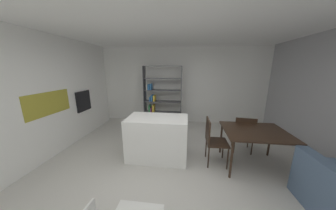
{
  "coord_description": "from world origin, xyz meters",
  "views": [
    {
      "loc": [
        0.43,
        -2.68,
        1.97
      ],
      "look_at": [
        -0.05,
        1.09,
        1.05
      ],
      "focal_mm": 16.29,
      "sensor_mm": 36.0,
      "label": 1
    }
  ],
  "objects_px": {
    "built_in_oven": "(83,101)",
    "dining_table": "(255,134)",
    "kitchen_island": "(158,138)",
    "open_bookshelf": "(160,96)",
    "dining_chair_island_side": "(212,138)",
    "dining_chair_far": "(244,131)"
  },
  "relations": [
    {
      "from": "built_in_oven",
      "to": "dining_table",
      "type": "relative_size",
      "value": 0.48
    },
    {
      "from": "kitchen_island",
      "to": "open_bookshelf",
      "type": "height_order",
      "value": "open_bookshelf"
    },
    {
      "from": "built_in_oven",
      "to": "open_bookshelf",
      "type": "bearing_deg",
      "value": 31.54
    },
    {
      "from": "dining_chair_island_side",
      "to": "built_in_oven",
      "type": "bearing_deg",
      "value": 74.08
    },
    {
      "from": "dining_table",
      "to": "dining_chair_far",
      "type": "xyz_separation_m",
      "value": [
        -0.01,
        0.53,
        -0.16
      ]
    },
    {
      "from": "built_in_oven",
      "to": "dining_table",
      "type": "height_order",
      "value": "built_in_oven"
    },
    {
      "from": "built_in_oven",
      "to": "dining_chair_far",
      "type": "xyz_separation_m",
      "value": [
        4.32,
        -0.44,
        -0.51
      ]
    },
    {
      "from": "built_in_oven",
      "to": "kitchen_island",
      "type": "xyz_separation_m",
      "value": [
        2.35,
        -0.9,
        -0.58
      ]
    },
    {
      "from": "dining_table",
      "to": "open_bookshelf",
      "type": "bearing_deg",
      "value": 135.98
    },
    {
      "from": "kitchen_island",
      "to": "built_in_oven",
      "type": "bearing_deg",
      "value": 158.95
    },
    {
      "from": "built_in_oven",
      "to": "open_bookshelf",
      "type": "relative_size",
      "value": 0.28
    },
    {
      "from": "kitchen_island",
      "to": "open_bookshelf",
      "type": "bearing_deg",
      "value": 98.32
    },
    {
      "from": "open_bookshelf",
      "to": "dining_chair_far",
      "type": "bearing_deg",
      "value": -36.52
    },
    {
      "from": "open_bookshelf",
      "to": "dining_table",
      "type": "bearing_deg",
      "value": -44.02
    },
    {
      "from": "kitchen_island",
      "to": "dining_chair_island_side",
      "type": "height_order",
      "value": "dining_chair_island_side"
    },
    {
      "from": "open_bookshelf",
      "to": "dining_chair_island_side",
      "type": "relative_size",
      "value": 2.12
    },
    {
      "from": "built_in_oven",
      "to": "dining_chair_far",
      "type": "distance_m",
      "value": 4.37
    },
    {
      "from": "built_in_oven",
      "to": "open_bookshelf",
      "type": "height_order",
      "value": "open_bookshelf"
    },
    {
      "from": "built_in_oven",
      "to": "dining_chair_far",
      "type": "height_order",
      "value": "built_in_oven"
    },
    {
      "from": "kitchen_island",
      "to": "open_bookshelf",
      "type": "xyz_separation_m",
      "value": [
        -0.31,
        2.15,
        0.53
      ]
    },
    {
      "from": "kitchen_island",
      "to": "dining_chair_far",
      "type": "height_order",
      "value": "kitchen_island"
    },
    {
      "from": "kitchen_island",
      "to": "open_bookshelf",
      "type": "distance_m",
      "value": 2.24
    }
  ]
}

